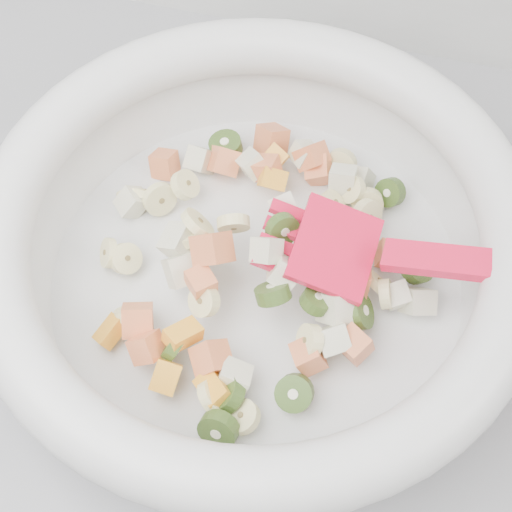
# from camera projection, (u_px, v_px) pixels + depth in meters

# --- Properties ---
(counter) EXTENTS (2.00, 0.60, 0.90)m
(counter) POSITION_uv_depth(u_px,v_px,m) (354.00, 476.00, 0.99)
(counter) COLOR gray
(counter) RESTS_ON ground
(mixing_bowl) EXTENTS (0.51, 0.40, 0.13)m
(mixing_bowl) POSITION_uv_depth(u_px,v_px,m) (257.00, 247.00, 0.57)
(mixing_bowl) COLOR silver
(mixing_bowl) RESTS_ON counter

